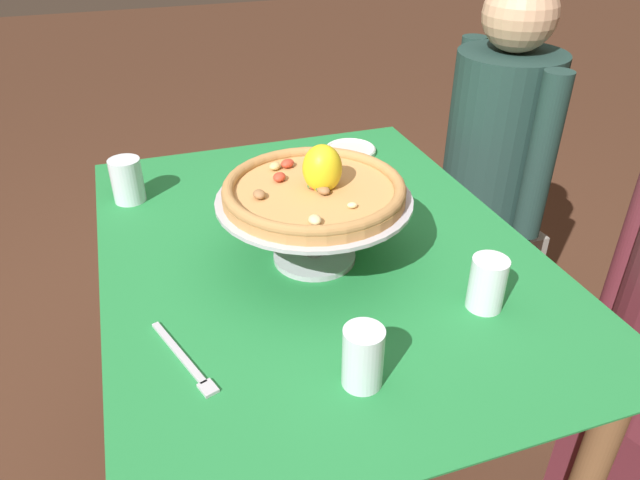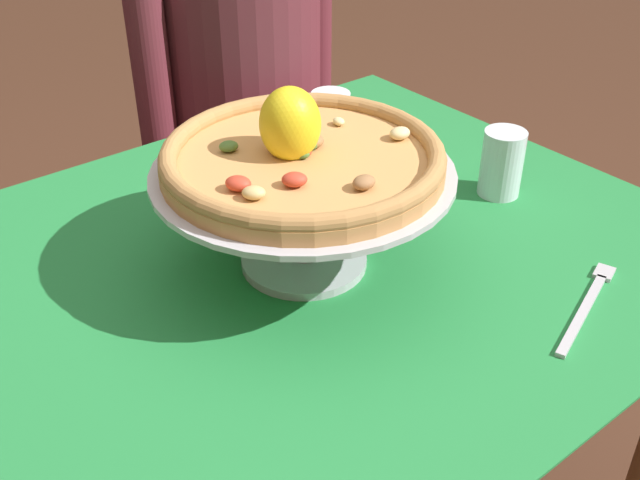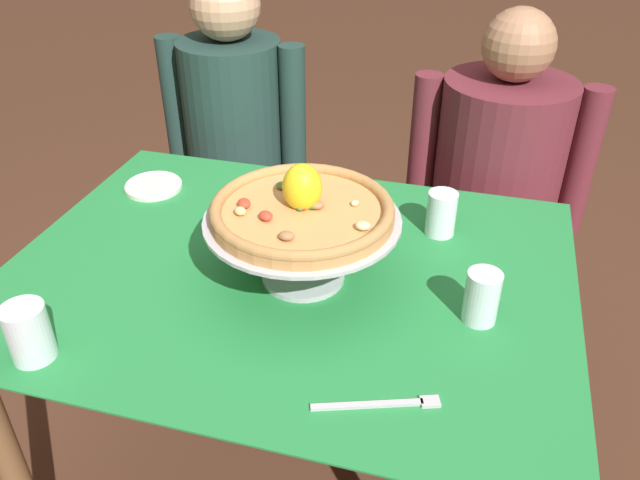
# 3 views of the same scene
# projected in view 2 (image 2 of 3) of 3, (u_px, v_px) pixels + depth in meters

# --- Properties ---
(dining_table) EXTENTS (1.19, 0.91, 0.77)m
(dining_table) POSITION_uv_depth(u_px,v_px,m) (275.00, 333.00, 1.11)
(dining_table) COLOR brown
(dining_table) RESTS_ON ground
(pizza_stand) EXTENTS (0.39, 0.39, 0.15)m
(pizza_stand) POSITION_uv_depth(u_px,v_px,m) (303.00, 196.00, 0.99)
(pizza_stand) COLOR #B7B7C1
(pizza_stand) RESTS_ON dining_table
(pizza) EXTENTS (0.36, 0.36, 0.11)m
(pizza) POSITION_uv_depth(u_px,v_px,m) (302.00, 155.00, 0.96)
(pizza) COLOR tan
(pizza) RESTS_ON pizza_stand
(water_glass_side_right) EXTENTS (0.07, 0.07, 0.11)m
(water_glass_side_right) POSITION_uv_depth(u_px,v_px,m) (501.00, 166.00, 1.19)
(water_glass_side_right) COLOR silver
(water_glass_side_right) RESTS_ON dining_table
(water_glass_back_right) EXTENTS (0.07, 0.07, 0.10)m
(water_glass_back_right) POSITION_uv_depth(u_px,v_px,m) (330.00, 125.00, 1.32)
(water_glass_back_right) COLOR white
(water_glass_back_right) RESTS_ON dining_table
(dinner_fork) EXTENTS (0.21, 0.09, 0.01)m
(dinner_fork) POSITION_uv_depth(u_px,v_px,m) (588.00, 303.00, 0.97)
(dinner_fork) COLOR #B7B7C1
(dinner_fork) RESTS_ON dining_table
(diner_right) EXTENTS (0.52, 0.37, 1.18)m
(diner_right) POSITION_uv_depth(u_px,v_px,m) (244.00, 136.00, 1.82)
(diner_right) COLOR maroon
(diner_right) RESTS_ON ground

